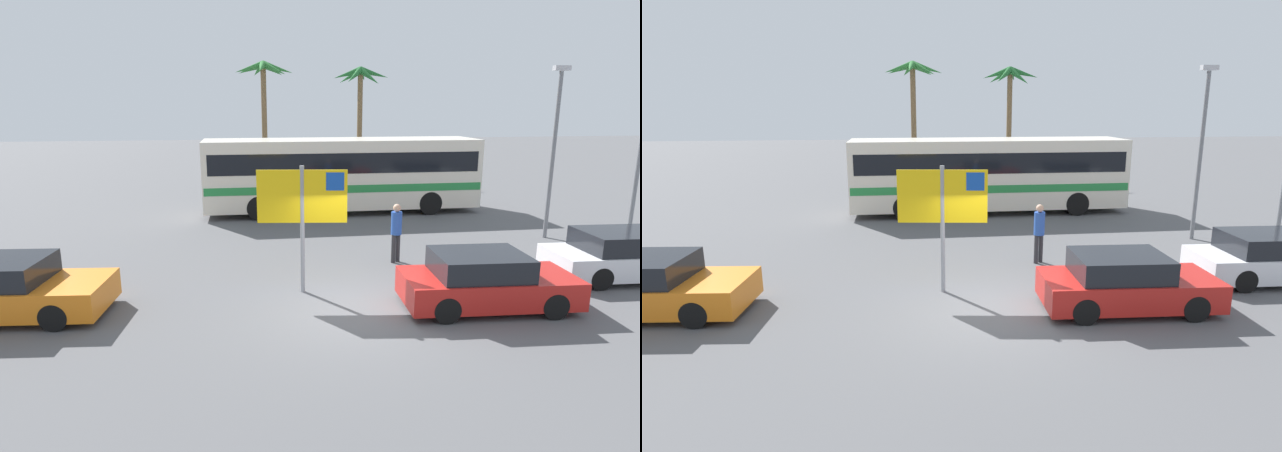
% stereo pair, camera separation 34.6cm
% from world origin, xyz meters
% --- Properties ---
extents(ground, '(120.00, 120.00, 0.00)m').
position_xyz_m(ground, '(0.00, 0.00, 0.00)').
color(ground, '#565659').
extents(bus_front_coach, '(11.76, 2.70, 3.17)m').
position_xyz_m(bus_front_coach, '(1.84, 11.11, 1.78)').
color(bus_front_coach, silver).
rests_on(bus_front_coach, ground).
extents(ferry_sign, '(2.19, 0.34, 3.20)m').
position_xyz_m(ferry_sign, '(-0.93, 1.43, 2.33)').
color(ferry_sign, gray).
rests_on(ferry_sign, ground).
extents(car_orange, '(4.52, 2.24, 1.32)m').
position_xyz_m(car_orange, '(-7.73, 0.87, 0.64)').
color(car_orange, orange).
rests_on(car_orange, ground).
extents(car_white, '(4.55, 1.99, 1.32)m').
position_xyz_m(car_white, '(7.91, 1.17, 0.64)').
color(car_white, silver).
rests_on(car_white, ground).
extents(car_red, '(4.03, 1.96, 1.32)m').
position_xyz_m(car_red, '(3.09, -0.21, 0.63)').
color(car_red, red).
rests_on(car_red, ground).
extents(pedestrian_near_sign, '(0.32, 0.32, 1.78)m').
position_xyz_m(pedestrian_near_sign, '(2.06, 3.50, 1.06)').
color(pedestrian_near_sign, '#2D2D33').
rests_on(pedestrian_near_sign, ground).
extents(lamp_post_left_side, '(0.56, 0.20, 5.88)m').
position_xyz_m(lamp_post_left_side, '(8.19, 5.57, 3.26)').
color(lamp_post_left_side, slate).
rests_on(lamp_post_left_side, ground).
extents(palm_tree_seaside, '(3.54, 3.22, 6.88)m').
position_xyz_m(palm_tree_seaside, '(4.85, 21.12, 5.59)').
color(palm_tree_seaside, brown).
rests_on(palm_tree_seaside, ground).
extents(palm_tree_inland, '(3.55, 3.58, 7.12)m').
position_xyz_m(palm_tree_inland, '(-1.04, 20.64, 5.92)').
color(palm_tree_inland, brown).
rests_on(palm_tree_inland, ground).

